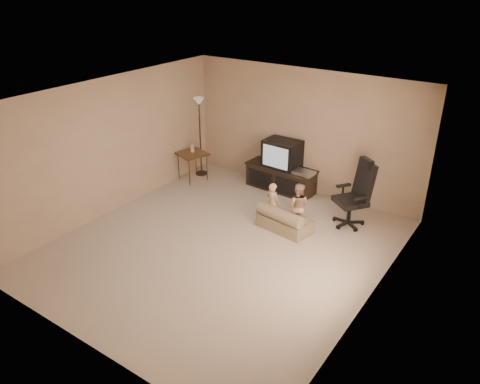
% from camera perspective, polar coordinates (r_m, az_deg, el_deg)
% --- Properties ---
extents(floor, '(5.50, 5.50, 0.00)m').
position_cam_1_polar(floor, '(7.84, -2.19, -6.62)').
color(floor, beige).
rests_on(floor, ground).
extents(room_shell, '(5.50, 5.50, 5.50)m').
position_cam_1_polar(room_shell, '(7.15, -2.39, 3.74)').
color(room_shell, silver).
rests_on(room_shell, floor).
extents(tv_stand, '(1.52, 0.63, 1.07)m').
position_cam_1_polar(tv_stand, '(9.66, 5.07, 2.74)').
color(tv_stand, black).
rests_on(tv_stand, floor).
extents(office_chair, '(0.80, 0.81, 1.25)m').
position_cam_1_polar(office_chair, '(8.51, 13.74, -1.18)').
color(office_chair, black).
rests_on(office_chair, floor).
extents(side_table, '(0.70, 0.70, 0.83)m').
position_cam_1_polar(side_table, '(10.09, -5.85, 4.66)').
color(side_table, brown).
rests_on(side_table, floor).
extents(floor_lamp, '(0.27, 0.27, 1.73)m').
position_cam_1_polar(floor_lamp, '(10.14, -4.96, 8.80)').
color(floor_lamp, black).
rests_on(floor_lamp, floor).
extents(child_sofa, '(0.99, 0.65, 0.45)m').
position_cam_1_polar(child_sofa, '(8.25, 5.32, -3.48)').
color(child_sofa, gray).
rests_on(child_sofa, floor).
extents(toddler_left, '(0.32, 0.25, 0.78)m').
position_cam_1_polar(toddler_left, '(8.37, 4.00, -1.38)').
color(toddler_left, tan).
rests_on(toddler_left, floor).
extents(toddler_right, '(0.46, 0.32, 0.85)m').
position_cam_1_polar(toddler_right, '(8.25, 7.05, -1.68)').
color(toddler_right, tan).
rests_on(toddler_right, floor).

